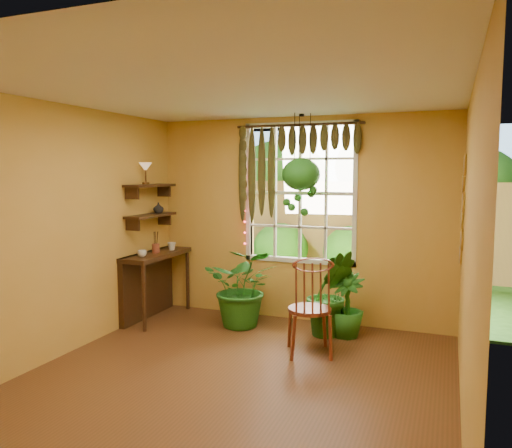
{
  "coord_description": "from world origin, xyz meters",
  "views": [
    {
      "loc": [
        1.86,
        -4.08,
        1.98
      ],
      "look_at": [
        -0.19,
        1.15,
        1.39
      ],
      "focal_mm": 35.0,
      "sensor_mm": 36.0,
      "label": 1
    }
  ],
  "objects_px": {
    "potted_plant_left": "(244,287)",
    "hanging_basket": "(301,177)",
    "counter_ledge": "(150,277)",
    "windsor_chair": "(310,322)",
    "potted_plant_mid": "(331,293)"
  },
  "relations": [
    {
      "from": "counter_ledge",
      "to": "hanging_basket",
      "type": "height_order",
      "value": "hanging_basket"
    },
    {
      "from": "potted_plant_left",
      "to": "hanging_basket",
      "type": "distance_m",
      "value": 1.58
    },
    {
      "from": "potted_plant_left",
      "to": "hanging_basket",
      "type": "bearing_deg",
      "value": 23.46
    },
    {
      "from": "counter_ledge",
      "to": "windsor_chair",
      "type": "height_order",
      "value": "windsor_chair"
    },
    {
      "from": "potted_plant_mid",
      "to": "counter_ledge",
      "type": "bearing_deg",
      "value": -177.06
    },
    {
      "from": "windsor_chair",
      "to": "potted_plant_left",
      "type": "relative_size",
      "value": 1.22
    },
    {
      "from": "potted_plant_left",
      "to": "hanging_basket",
      "type": "height_order",
      "value": "hanging_basket"
    },
    {
      "from": "windsor_chair",
      "to": "hanging_basket",
      "type": "height_order",
      "value": "hanging_basket"
    },
    {
      "from": "counter_ledge",
      "to": "windsor_chair",
      "type": "relative_size",
      "value": 0.96
    },
    {
      "from": "windsor_chair",
      "to": "potted_plant_left",
      "type": "bearing_deg",
      "value": 124.85
    },
    {
      "from": "windsor_chair",
      "to": "hanging_basket",
      "type": "distance_m",
      "value": 1.87
    },
    {
      "from": "counter_ledge",
      "to": "potted_plant_left",
      "type": "xyz_separation_m",
      "value": [
        1.34,
        0.09,
        -0.04
      ]
    },
    {
      "from": "counter_ledge",
      "to": "hanging_basket",
      "type": "bearing_deg",
      "value": 10.57
    },
    {
      "from": "potted_plant_left",
      "to": "potted_plant_mid",
      "type": "xyz_separation_m",
      "value": [
        1.12,
        0.04,
        0.01
      ]
    },
    {
      "from": "potted_plant_left",
      "to": "hanging_basket",
      "type": "relative_size",
      "value": 0.81
    }
  ]
}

